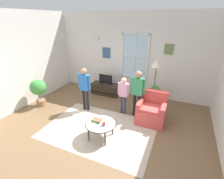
{
  "coord_description": "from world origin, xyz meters",
  "views": [
    {
      "loc": [
        1.81,
        -3.0,
        2.76
      ],
      "look_at": [
        0.24,
        0.55,
        1.05
      ],
      "focal_mm": 26.22,
      "sensor_mm": 36.0,
      "label": 1
    }
  ],
  "objects": [
    {
      "name": "armchair",
      "position": [
        1.22,
        1.13,
        0.33
      ],
      "size": [
        0.76,
        0.74,
        0.87
      ],
      "color": "#D14C47",
      "rests_on": "ground_plane"
    },
    {
      "name": "ground_plane",
      "position": [
        0.0,
        0.0,
        -0.01
      ],
      "size": [
        6.33,
        6.09,
        0.02
      ],
      "primitive_type": "cube",
      "color": "brown"
    },
    {
      "name": "television",
      "position": [
        -0.77,
        2.23,
        0.62
      ],
      "size": [
        0.52,
        0.08,
        0.37
      ],
      "color": "#4C4C4C",
      "rests_on": "tv_stand"
    },
    {
      "name": "person_pink_shirt",
      "position": [
        0.34,
        1.19,
        0.74
      ],
      "size": [
        0.36,
        0.16,
        1.18
      ],
      "color": "#333851",
      "rests_on": "ground_plane"
    },
    {
      "name": "book_stack",
      "position": [
        0.1,
        -0.05,
        0.45
      ],
      "size": [
        0.24,
        0.2,
        0.04
      ],
      "color": "#6BC557",
      "rests_on": "coffee_table"
    },
    {
      "name": "person_blue_shirt",
      "position": [
        -0.84,
        0.91,
        0.88
      ],
      "size": [
        0.42,
        0.19,
        1.4
      ],
      "color": "black",
      "rests_on": "ground_plane"
    },
    {
      "name": "tv_stand",
      "position": [
        -0.77,
        2.24,
        0.21
      ],
      "size": [
        1.1,
        0.44,
        0.43
      ],
      "color": "#2D2319",
      "rests_on": "ground_plane"
    },
    {
      "name": "coffee_table",
      "position": [
        0.23,
        -0.1,
        0.4
      ],
      "size": [
        0.77,
        0.77,
        0.43
      ],
      "color": "#99B2B7",
      "rests_on": "ground_plane"
    },
    {
      "name": "side_wall_left",
      "position": [
        -2.92,
        0.0,
        1.5
      ],
      "size": [
        0.12,
        5.49,
        3.0
      ],
      "color": "silver",
      "rests_on": "ground_plane"
    },
    {
      "name": "back_wall",
      "position": [
        0.0,
        2.8,
        1.5
      ],
      "size": [
        5.73,
        0.17,
        3.0
      ],
      "color": "silver",
      "rests_on": "ground_plane"
    },
    {
      "name": "cup",
      "position": [
        0.34,
        -0.16,
        0.47
      ],
      "size": [
        0.07,
        0.07,
        0.1
      ],
      "primitive_type": "cylinder",
      "color": "#BF3F3F",
      "rests_on": "coffee_table"
    },
    {
      "name": "person_green_shirt",
      "position": [
        0.75,
        1.22,
        0.89
      ],
      "size": [
        0.43,
        0.19,
        1.42
      ],
      "color": "black",
      "rests_on": "ground_plane"
    },
    {
      "name": "floor_lamp",
      "position": [
        1.1,
        1.93,
        1.36
      ],
      "size": [
        0.32,
        0.32,
        1.62
      ],
      "color": "black",
      "rests_on": "ground_plane"
    },
    {
      "name": "area_rug",
      "position": [
        0.04,
        0.16,
        0.0
      ],
      "size": [
        2.86,
        1.97,
        0.01
      ],
      "primitive_type": "cube",
      "color": "#C6B29E",
      "rests_on": "ground_plane"
    },
    {
      "name": "potted_plant_corner",
      "position": [
        -2.41,
        0.54,
        0.6
      ],
      "size": [
        0.52,
        0.52,
        0.93
      ],
      "color": "#9E6B4C",
      "rests_on": "ground_plane"
    },
    {
      "name": "remote_near_books",
      "position": [
        0.18,
        -0.09,
        0.44
      ],
      "size": [
        0.04,
        0.14,
        0.02
      ],
      "primitive_type": "cube",
      "rotation": [
        0.0,
        0.0,
        -0.0
      ],
      "color": "black",
      "rests_on": "coffee_table"
    },
    {
      "name": "potted_plant_by_window",
      "position": [
        1.09,
        2.27,
        0.36
      ],
      "size": [
        0.32,
        0.32,
        0.65
      ],
      "color": "#9E6B4C",
      "rests_on": "ground_plane"
    }
  ]
}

